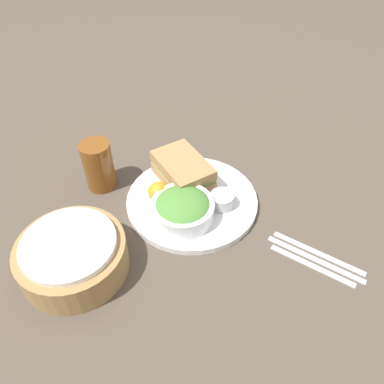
{
  "coord_description": "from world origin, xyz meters",
  "views": [
    {
      "loc": [
        -0.52,
        0.3,
        0.62
      ],
      "look_at": [
        0.0,
        0.0,
        0.04
      ],
      "focal_mm": 35.0,
      "sensor_mm": 36.0,
      "label": 1
    }
  ],
  "objects": [
    {
      "name": "ground_plane",
      "position": [
        0.0,
        0.0,
        0.0
      ],
      "size": [
        4.0,
        4.0,
        0.0
      ],
      "primitive_type": "plane",
      "color": "#4C4238"
    },
    {
      "name": "bread_basket",
      "position": [
        -0.04,
        0.29,
        0.04
      ],
      "size": [
        0.21,
        0.21,
        0.08
      ],
      "color": "#997547",
      "rests_on": "ground_plane"
    },
    {
      "name": "fork",
      "position": [
        -0.25,
        -0.15,
        0.0
      ],
      "size": [
        0.18,
        0.1,
        0.01
      ],
      "primitive_type": "cube",
      "rotation": [
        0.0,
        0.0,
        3.62
      ],
      "color": "#B2B2B7",
      "rests_on": "ground_plane"
    },
    {
      "name": "sandwich",
      "position": [
        0.06,
        -0.01,
        0.04
      ],
      "size": [
        0.15,
        0.1,
        0.06
      ],
      "color": "#A37A4C",
      "rests_on": "plate"
    },
    {
      "name": "orange_wedge",
      "position": [
        0.03,
        0.07,
        0.04
      ],
      "size": [
        0.05,
        0.05,
        0.05
      ],
      "primitive_type": "sphere",
      "color": "orange",
      "rests_on": "plate"
    },
    {
      "name": "salad_bowl",
      "position": [
        -0.04,
        0.05,
        0.04
      ],
      "size": [
        0.14,
        0.14,
        0.06
      ],
      "color": "white",
      "rests_on": "plate"
    },
    {
      "name": "spoon",
      "position": [
        -0.27,
        -0.12,
        0.0
      ],
      "size": [
        0.16,
        0.09,
        0.01
      ],
      "primitive_type": "cube",
      "rotation": [
        0.0,
        0.0,
        3.62
      ],
      "color": "#B2B2B7",
      "rests_on": "ground_plane"
    },
    {
      "name": "drink_glass",
      "position": [
        0.16,
        0.16,
        0.06
      ],
      "size": [
        0.07,
        0.07,
        0.12
      ],
      "primitive_type": "cylinder",
      "color": "brown",
      "rests_on": "ground_plane"
    },
    {
      "name": "plate",
      "position": [
        0.0,
        0.0,
        0.01
      ],
      "size": [
        0.3,
        0.3,
        0.02
      ],
      "primitive_type": "cylinder",
      "color": "silver",
      "rests_on": "ground_plane"
    },
    {
      "name": "dressing_cup",
      "position": [
        -0.05,
        -0.05,
        0.03
      ],
      "size": [
        0.05,
        0.05,
        0.03
      ],
      "primitive_type": "cylinder",
      "color": "#B7B7BC",
      "rests_on": "plate"
    },
    {
      "name": "knife",
      "position": [
        -0.26,
        -0.13,
        0.0
      ],
      "size": [
        0.18,
        0.1,
        0.01
      ],
      "primitive_type": "cube",
      "rotation": [
        0.0,
        0.0,
        3.62
      ],
      "color": "#B2B2B7",
      "rests_on": "ground_plane"
    }
  ]
}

